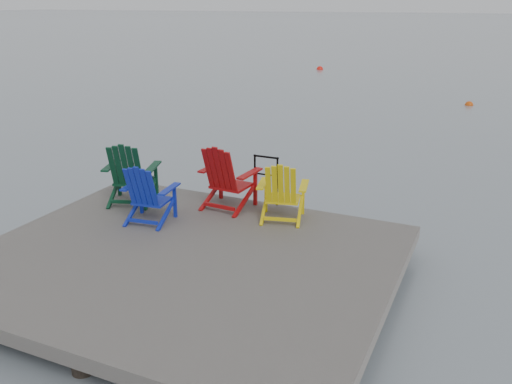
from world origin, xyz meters
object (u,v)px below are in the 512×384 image
at_px(buoy_a, 469,105).
at_px(buoy_b, 320,69).
at_px(chair_red, 227,177).
at_px(handrail, 266,175).
at_px(chair_blue, 148,193).
at_px(chair_green, 130,173).
at_px(chair_yellow, 282,191).

height_order(buoy_a, buoy_b, buoy_b).
bearing_deg(chair_red, handrail, 47.23).
bearing_deg(chair_blue, buoy_b, 94.45).
height_order(chair_green, chair_yellow, chair_green).
bearing_deg(buoy_b, chair_green, -79.70).
height_order(chair_green, buoy_b, chair_green).
bearing_deg(handrail, chair_green, -156.01).
distance_m(buoy_a, buoy_b, 12.95).
distance_m(handrail, chair_blue, 2.16).
xyz_separation_m(chair_blue, chair_yellow, (1.98, 1.01, 0.00)).
bearing_deg(chair_yellow, buoy_a, 68.33).
height_order(chair_blue, buoy_a, chair_blue).
xyz_separation_m(chair_green, buoy_a, (4.74, 15.93, -1.08)).
height_order(handrail, buoy_a, handrail).
distance_m(chair_green, buoy_a, 16.65).
xyz_separation_m(chair_blue, buoy_a, (3.92, 16.56, -1.01)).
relative_size(chair_blue, buoy_b, 2.51).
height_order(chair_red, buoy_a, chair_red).
xyz_separation_m(chair_green, chair_red, (1.70, 0.49, 0.01)).
relative_size(handrail, chair_yellow, 0.87).
height_order(handrail, chair_blue, chair_blue).
xyz_separation_m(chair_red, buoy_b, (-6.24, 24.48, -1.09)).
bearing_deg(chair_yellow, chair_red, 159.45).
bearing_deg(buoy_b, chair_blue, -78.18).
height_order(chair_yellow, buoy_a, chair_yellow).
xyz_separation_m(chair_red, chair_yellow, (1.10, -0.12, -0.07)).
relative_size(chair_yellow, buoy_a, 3.11).
height_order(chair_green, chair_red, chair_red).
distance_m(chair_blue, chair_red, 1.43).
bearing_deg(chair_red, buoy_a, 82.87).
xyz_separation_m(chair_yellow, buoy_a, (1.94, 15.55, -1.02)).
xyz_separation_m(handrail, chair_blue, (-1.42, -1.63, -0.03)).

